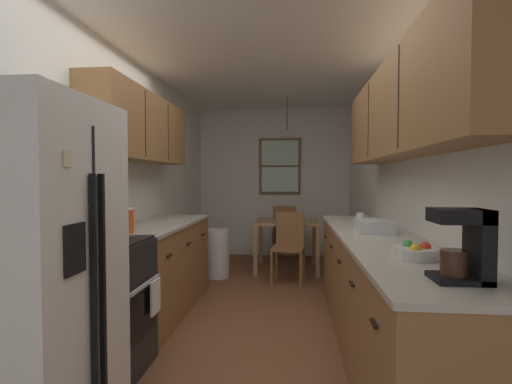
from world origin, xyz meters
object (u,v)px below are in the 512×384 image
stove_range (97,306)px  dining_chair_far (285,230)px  dining_chair_near (289,243)px  coffee_maker (467,244)px  fruit_bowl (415,252)px  mug_by_coffeemaker (360,218)px  dish_rack (374,226)px  dining_table (287,228)px  trash_bin (217,253)px  refrigerator (27,276)px  microwave_over_range (78,131)px  storage_canister (127,221)px  table_serving_bowl (282,219)px

stove_range → dining_chair_far: stove_range is taller
dining_chair_near → coffee_maker: 3.29m
stove_range → fruit_bowl: bearing=-7.8°
mug_by_coffeemaker → fruit_bowl: 1.61m
mug_by_coffeemaker → dish_rack: mug_by_coffeemaker is taller
coffee_maker → dining_table: bearing=102.2°
dining_table → coffee_maker: size_ratio=2.91×
dining_table → coffee_maker: bearing=-77.8°
dining_chair_near → mug_by_coffeemaker: (0.71, -1.09, 0.45)m
stove_range → dining_chair_near: (1.28, 2.43, 0.03)m
dining_chair_near → trash_bin: 1.01m
refrigerator → microwave_over_range: microwave_over_range is taller
microwave_over_range → dining_chair_far: (1.31, 3.74, -1.16)m
microwave_over_range → mug_by_coffeemaker: 2.59m
coffee_maker → mug_by_coffeemaker: (-0.08, 2.06, -0.11)m
stove_range → storage_canister: size_ratio=5.36×
trash_bin → coffee_maker: (1.77, -3.29, 0.74)m
microwave_over_range → dining_table: microwave_over_range is taller
dining_table → storage_canister: storage_canister is taller
dining_chair_near → mug_by_coffeemaker: mug_by_coffeemaker is taller
refrigerator → stove_range: size_ratio=1.57×
dish_rack → table_serving_bowl: bearing=109.8°
refrigerator → stove_range: bearing=93.3°
dining_chair_near → dining_chair_far: same height
stove_range → microwave_over_range: bearing=180.0°
coffee_maker → dish_rack: bearing=92.9°
stove_range → table_serving_bowl: bearing=68.9°
microwave_over_range → coffee_maker: size_ratio=1.93×
dining_chair_near → fruit_bowl: (0.72, -2.70, 0.44)m
coffee_maker → mug_by_coffeemaker: bearing=92.2°
dining_chair_far → mug_by_coffeemaker: 2.57m
stove_range → coffee_maker: bearing=-19.2°
microwave_over_range → storage_canister: size_ratio=2.92×
microwave_over_range → storage_canister: bearing=77.4°
microwave_over_range → table_serving_bowl: size_ratio=3.19×
refrigerator → trash_bin: refrigerator is taller
microwave_over_range → dining_chair_far: 4.13m
dining_chair_far → fruit_bowl: bearing=-78.7°
stove_range → trash_bin: bearing=83.5°
mug_by_coffeemaker → dining_chair_far: bearing=108.2°
fruit_bowl → table_serving_bowl: fruit_bowl is taller
stove_range → dining_chair_near: size_ratio=1.22×
dining_chair_far → trash_bin: bearing=-127.5°
mug_by_coffeemaker → fruit_bowl: mug_by_coffeemaker is taller
storage_canister → fruit_bowl: (2.00, -0.75, -0.07)m
dining_table → dining_chair_near: dining_chair_near is taller
dining_chair_near → dish_rack: dish_rack is taller
dish_rack → fruit_bowl: bearing=-89.7°
storage_canister → coffee_maker: bearing=-30.2°
refrigerator → microwave_over_range: size_ratio=2.88×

